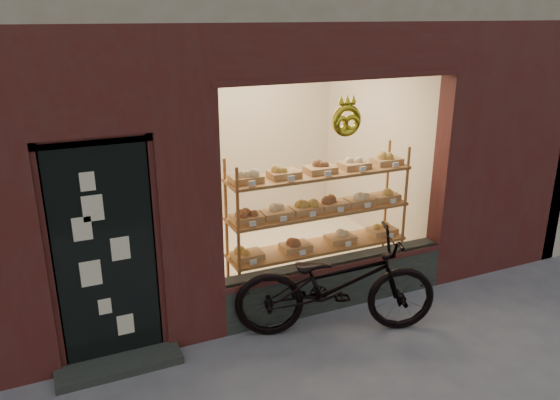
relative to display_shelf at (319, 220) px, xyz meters
name	(u,v)px	position (x,y,z in m)	size (l,w,h in m)	color
display_shelf	(319,220)	(0.00, 0.00, 0.00)	(2.20, 0.45, 1.70)	brown
bicycle	(336,284)	(-0.28, -0.90, -0.34)	(0.73, 2.08, 1.09)	black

